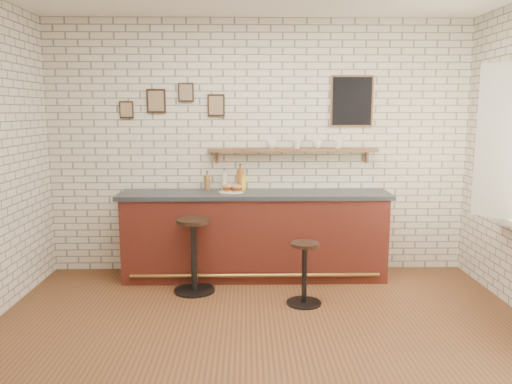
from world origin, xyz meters
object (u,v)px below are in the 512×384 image
at_px(ciabatta_sandwich, 232,188).
at_px(bitters_bottle_amber, 240,179).
at_px(bar_counter, 255,235).
at_px(shelf_cup_a, 271,144).
at_px(bitters_bottle_white, 224,181).
at_px(bar_stool_left, 194,253).
at_px(bitters_bottle_brown, 207,182).
at_px(bar_stool_right, 304,271).
at_px(shelf_cup_b, 297,144).
at_px(shelf_cup_d, 338,144).
at_px(shelf_cup_c, 317,144).
at_px(condiment_bottle_yellow, 243,183).
at_px(sandwich_plate, 231,192).

height_order(ciabatta_sandwich, bitters_bottle_amber, bitters_bottle_amber).
bearing_deg(bar_counter, shelf_cup_a, 45.17).
bearing_deg(bitters_bottle_white, bar_stool_left, -114.73).
distance_m(bitters_bottle_brown, bitters_bottle_amber, 0.39).
relative_size(ciabatta_sandwich, shelf_cup_a, 1.94).
bearing_deg(bitters_bottle_brown, bar_stool_right, -44.74).
height_order(bitters_bottle_amber, shelf_cup_b, shelf_cup_b).
height_order(shelf_cup_a, shelf_cup_d, shelf_cup_d).
distance_m(bitters_bottle_white, shelf_cup_c, 1.18).
relative_size(bitters_bottle_white, shelf_cup_a, 2.12).
bearing_deg(bitters_bottle_white, ciabatta_sandwich, -61.15).
height_order(shelf_cup_c, shelf_cup_d, shelf_cup_d).
relative_size(bitters_bottle_white, shelf_cup_c, 2.15).
relative_size(condiment_bottle_yellow, bar_stool_left, 0.26).
bearing_deg(shelf_cup_a, bar_counter, -162.60).
bearing_deg(condiment_bottle_yellow, bitters_bottle_amber, 180.00).
distance_m(bitters_bottle_amber, bar_stool_right, 1.46).
relative_size(bar_counter, ciabatta_sandwich, 13.45).
distance_m(sandwich_plate, shelf_cup_d, 1.38).
xyz_separation_m(condiment_bottle_yellow, shelf_cup_a, (0.33, 0.02, 0.45)).
bearing_deg(shelf_cup_c, bitters_bottle_amber, 79.35).
bearing_deg(bar_stool_left, bar_counter, 35.75).
xyz_separation_m(bitters_bottle_white, condiment_bottle_yellow, (0.22, 0.00, -0.01)).
bearing_deg(sandwich_plate, bar_stool_left, -129.47).
bearing_deg(bar_stool_right, bitters_bottle_brown, 135.26).
xyz_separation_m(ciabatta_sandwich, shelf_cup_c, (1.00, 0.20, 0.49)).
distance_m(bar_stool_right, shelf_cup_b, 1.60).
height_order(bar_stool_left, bar_stool_right, bar_stool_left).
bearing_deg(ciabatta_sandwich, sandwich_plate, -180.00).
bearing_deg(bar_stool_left, bar_stool_right, -18.09).
xyz_separation_m(bar_counter, condiment_bottle_yellow, (-0.14, 0.19, 0.59)).
bearing_deg(bitters_bottle_brown, shelf_cup_b, 0.85).
height_order(bar_stool_right, shelf_cup_a, shelf_cup_a).
relative_size(sandwich_plate, ciabatta_sandwich, 1.21).
bearing_deg(bar_counter, bar_stool_right, -60.26).
xyz_separation_m(bitters_bottle_white, bitters_bottle_amber, (0.19, 0.00, 0.02)).
bearing_deg(shelf_cup_a, bitters_bottle_amber, 154.68).
distance_m(bitters_bottle_white, bar_stool_right, 1.54).
bearing_deg(shelf_cup_d, shelf_cup_a, 149.52).
bearing_deg(condiment_bottle_yellow, bar_counter, -53.83).
bearing_deg(shelf_cup_b, bitters_bottle_white, 133.03).
bearing_deg(shelf_cup_b, bitters_bottle_brown, 132.83).
xyz_separation_m(bitters_bottle_amber, shelf_cup_b, (0.67, 0.02, 0.41)).
bearing_deg(bar_counter, sandwich_plate, 179.43).
height_order(bitters_bottle_white, bar_stool_left, bitters_bottle_white).
distance_m(bar_stool_left, shelf_cup_d, 2.10).
distance_m(sandwich_plate, shelf_cup_c, 1.16).
bearing_deg(bar_stool_right, bar_counter, 119.74).
distance_m(bitters_bottle_white, bitters_bottle_amber, 0.19).
distance_m(ciabatta_sandwich, shelf_cup_c, 1.13).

